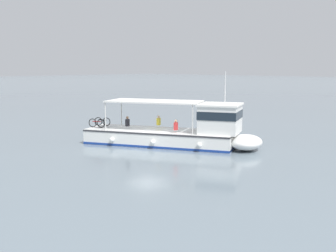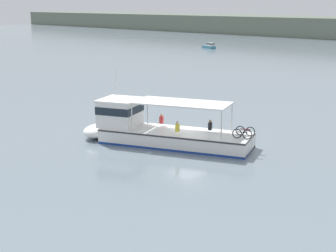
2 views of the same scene
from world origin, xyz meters
name	(u,v)px [view 1 (image 1 of 2)]	position (x,y,z in m)	size (l,w,h in m)	color
ground_plane	(148,148)	(0.00, 0.00, 0.00)	(400.00, 400.00, 0.00)	slate
ferry_main	(181,132)	(-1.19, -2.23, 1.02)	(12.90, 7.85, 5.32)	white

